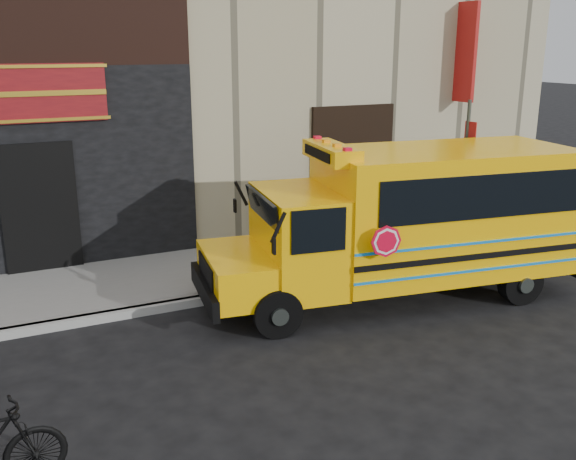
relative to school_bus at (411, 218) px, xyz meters
The scene contains 5 objects.
ground 3.49m from the school_bus, 154.19° to the right, with size 120.00×120.00×0.00m, color black.
curb 3.41m from the school_bus, 156.58° to the left, with size 40.00×0.20×0.15m, color #969690.
sidewalk 4.19m from the school_bus, 136.11° to the left, with size 40.00×3.00×0.15m, color slate.
school_bus is the anchor object (origin of this frame).
sign_pole 2.47m from the school_bus, 28.09° to the left, with size 0.08×0.30×3.46m.
Camera 1 is at (-3.97, -7.86, 4.55)m, focal length 40.00 mm.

